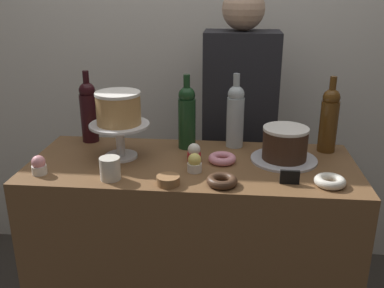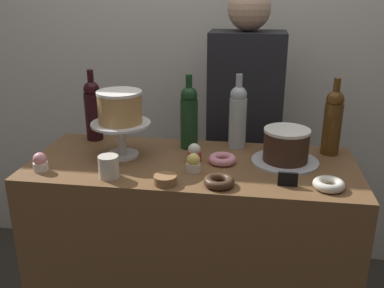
{
  "view_description": "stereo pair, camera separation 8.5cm",
  "coord_description": "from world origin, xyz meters",
  "px_view_note": "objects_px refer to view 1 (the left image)",
  "views": [
    {
      "loc": [
        0.16,
        -1.61,
        1.6
      ],
      "look_at": [
        0.0,
        0.0,
        1.01
      ],
      "focal_mm": 40.46,
      "sensor_mm": 36.0,
      "label": 1
    },
    {
      "loc": [
        0.24,
        -1.6,
        1.6
      ],
      "look_at": [
        0.0,
        0.0,
        1.01
      ],
      "focal_mm": 40.46,
      "sensor_mm": 36.0,
      "label": 2
    }
  ],
  "objects_px": {
    "white_layer_cake": "(118,108)",
    "cookie_stack": "(168,180)",
    "cupcake_strawberry": "(39,165)",
    "price_sign_chalkboard": "(290,177)",
    "wine_bottle_clear": "(235,115)",
    "coffee_cup_ceramic": "(110,169)",
    "barista_figure": "(238,143)",
    "chocolate_round_cake": "(285,143)",
    "cake_stand_pedestal": "(120,134)",
    "wine_bottle_green": "(187,116)",
    "donut_sugar": "(330,181)",
    "wine_bottle_amber": "(329,119)",
    "donut_chocolate": "(222,181)",
    "cupcake_lemon": "(195,163)",
    "donut_pink": "(222,159)",
    "wine_bottle_dark_red": "(89,111)",
    "cupcake_vanilla": "(194,153)"
  },
  "relations": [
    {
      "from": "wine_bottle_green",
      "to": "price_sign_chalkboard",
      "type": "relative_size",
      "value": 4.65
    },
    {
      "from": "wine_bottle_dark_red",
      "to": "price_sign_chalkboard",
      "type": "distance_m",
      "value": 0.95
    },
    {
      "from": "white_layer_cake",
      "to": "wine_bottle_clear",
      "type": "relative_size",
      "value": 0.56
    },
    {
      "from": "donut_pink",
      "to": "barista_figure",
      "type": "bearing_deg",
      "value": 81.6
    },
    {
      "from": "wine_bottle_clear",
      "to": "price_sign_chalkboard",
      "type": "bearing_deg",
      "value": -61.91
    },
    {
      "from": "donut_chocolate",
      "to": "price_sign_chalkboard",
      "type": "xyz_separation_m",
      "value": [
        0.24,
        0.03,
        0.01
      ]
    },
    {
      "from": "cupcake_lemon",
      "to": "cake_stand_pedestal",
      "type": "bearing_deg",
      "value": 159.9
    },
    {
      "from": "cupcake_strawberry",
      "to": "donut_pink",
      "type": "xyz_separation_m",
      "value": [
        0.69,
        0.18,
        -0.02
      ]
    },
    {
      "from": "cupcake_vanilla",
      "to": "chocolate_round_cake",
      "type": "bearing_deg",
      "value": 5.47
    },
    {
      "from": "cake_stand_pedestal",
      "to": "chocolate_round_cake",
      "type": "xyz_separation_m",
      "value": [
        0.67,
        0.03,
        -0.02
      ]
    },
    {
      "from": "donut_chocolate",
      "to": "coffee_cup_ceramic",
      "type": "xyz_separation_m",
      "value": [
        -0.41,
        0.01,
        0.03
      ]
    },
    {
      "from": "cake_stand_pedestal",
      "to": "wine_bottle_green",
      "type": "distance_m",
      "value": 0.3
    },
    {
      "from": "wine_bottle_dark_red",
      "to": "donut_sugar",
      "type": "distance_m",
      "value": 1.08
    },
    {
      "from": "white_layer_cake",
      "to": "donut_sugar",
      "type": "distance_m",
      "value": 0.86
    },
    {
      "from": "white_layer_cake",
      "to": "wine_bottle_green",
      "type": "xyz_separation_m",
      "value": [
        0.26,
        0.14,
        -0.07
      ]
    },
    {
      "from": "cupcake_strawberry",
      "to": "barista_figure",
      "type": "xyz_separation_m",
      "value": [
        0.76,
        0.66,
        -0.12
      ]
    },
    {
      "from": "coffee_cup_ceramic",
      "to": "barista_figure",
      "type": "relative_size",
      "value": 0.05
    },
    {
      "from": "wine_bottle_clear",
      "to": "cupcake_vanilla",
      "type": "bearing_deg",
      "value": -130.78
    },
    {
      "from": "coffee_cup_ceramic",
      "to": "cake_stand_pedestal",
      "type": "bearing_deg",
      "value": 94.02
    },
    {
      "from": "wine_bottle_amber",
      "to": "barista_figure",
      "type": "bearing_deg",
      "value": 140.98
    },
    {
      "from": "donut_sugar",
      "to": "wine_bottle_amber",
      "type": "bearing_deg",
      "value": 81.53
    },
    {
      "from": "white_layer_cake",
      "to": "price_sign_chalkboard",
      "type": "bearing_deg",
      "value": -16.07
    },
    {
      "from": "cupcake_strawberry",
      "to": "price_sign_chalkboard",
      "type": "height_order",
      "value": "cupcake_strawberry"
    },
    {
      "from": "wine_bottle_dark_red",
      "to": "cupcake_strawberry",
      "type": "xyz_separation_m",
      "value": [
        -0.08,
        -0.38,
        -0.11
      ]
    },
    {
      "from": "white_layer_cake",
      "to": "cookie_stack",
      "type": "height_order",
      "value": "white_layer_cake"
    },
    {
      "from": "barista_figure",
      "to": "cupcake_lemon",
      "type": "bearing_deg",
      "value": -106.71
    },
    {
      "from": "barista_figure",
      "to": "cupcake_strawberry",
      "type": "bearing_deg",
      "value": -139.05
    },
    {
      "from": "cupcake_strawberry",
      "to": "wine_bottle_green",
      "type": "bearing_deg",
      "value": 32.8
    },
    {
      "from": "white_layer_cake",
      "to": "wine_bottle_clear",
      "type": "height_order",
      "value": "wine_bottle_clear"
    },
    {
      "from": "white_layer_cake",
      "to": "wine_bottle_dark_red",
      "type": "distance_m",
      "value": 0.28
    },
    {
      "from": "cupcake_lemon",
      "to": "white_layer_cake",
      "type": "bearing_deg",
      "value": 159.9
    },
    {
      "from": "cake_stand_pedestal",
      "to": "chocolate_round_cake",
      "type": "distance_m",
      "value": 0.67
    },
    {
      "from": "cupcake_lemon",
      "to": "donut_sugar",
      "type": "xyz_separation_m",
      "value": [
        0.49,
        -0.08,
        -0.02
      ]
    },
    {
      "from": "chocolate_round_cake",
      "to": "cupcake_vanilla",
      "type": "height_order",
      "value": "chocolate_round_cake"
    },
    {
      "from": "coffee_cup_ceramic",
      "to": "barista_figure",
      "type": "height_order",
      "value": "barista_figure"
    },
    {
      "from": "wine_bottle_dark_red",
      "to": "wine_bottle_clear",
      "type": "relative_size",
      "value": 1.0
    },
    {
      "from": "cupcake_strawberry",
      "to": "barista_figure",
      "type": "height_order",
      "value": "barista_figure"
    },
    {
      "from": "donut_pink",
      "to": "coffee_cup_ceramic",
      "type": "bearing_deg",
      "value": -153.5
    },
    {
      "from": "cake_stand_pedestal",
      "to": "cupcake_vanilla",
      "type": "distance_m",
      "value": 0.31
    },
    {
      "from": "chocolate_round_cake",
      "to": "cookie_stack",
      "type": "xyz_separation_m",
      "value": [
        -0.44,
        -0.27,
        -0.06
      ]
    },
    {
      "from": "wine_bottle_clear",
      "to": "cupcake_vanilla",
      "type": "height_order",
      "value": "wine_bottle_clear"
    },
    {
      "from": "wine_bottle_green",
      "to": "donut_chocolate",
      "type": "distance_m",
      "value": 0.43
    },
    {
      "from": "cake_stand_pedestal",
      "to": "donut_sugar",
      "type": "relative_size",
      "value": 2.19
    },
    {
      "from": "wine_bottle_dark_red",
      "to": "price_sign_chalkboard",
      "type": "relative_size",
      "value": 4.65
    },
    {
      "from": "wine_bottle_green",
      "to": "cake_stand_pedestal",
      "type": "bearing_deg",
      "value": -151.13
    },
    {
      "from": "white_layer_cake",
      "to": "cookie_stack",
      "type": "distance_m",
      "value": 0.39
    },
    {
      "from": "cake_stand_pedestal",
      "to": "wine_bottle_dark_red",
      "type": "relative_size",
      "value": 0.75
    },
    {
      "from": "donut_sugar",
      "to": "cookie_stack",
      "type": "height_order",
      "value": "same"
    },
    {
      "from": "cupcake_lemon",
      "to": "cupcake_strawberry",
      "type": "bearing_deg",
      "value": -172.23
    },
    {
      "from": "white_layer_cake",
      "to": "chocolate_round_cake",
      "type": "relative_size",
      "value": 1.0
    }
  ]
}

